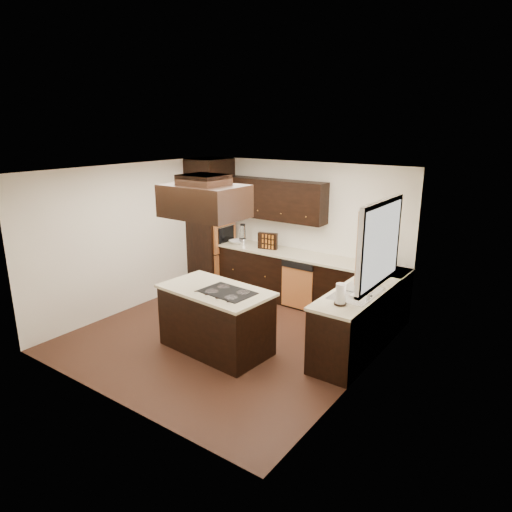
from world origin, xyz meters
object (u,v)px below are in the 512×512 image
object	(u,v)px
oven_column	(211,232)
spice_rack	(268,241)
island	(216,321)
range_hood	(204,201)

from	to	relation	value
oven_column	spice_rack	size ratio (longest dim) A/B	5.89
island	range_hood	distance (m)	1.73
oven_column	island	size ratio (longest dim) A/B	1.40
spice_rack	oven_column	bearing A→B (deg)	166.61
oven_column	island	bearing A→B (deg)	-48.10
island	range_hood	xyz separation A→B (m)	(-0.03, -0.13, 1.72)
island	spice_rack	world-z (taller)	spice_rack
oven_column	range_hood	size ratio (longest dim) A/B	2.02
range_hood	spice_rack	distance (m)	2.61
oven_column	range_hood	bearing A→B (deg)	-50.26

